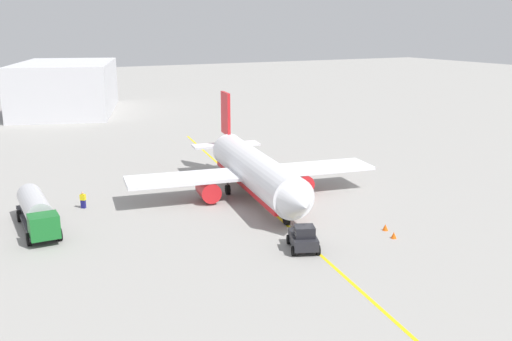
{
  "coord_description": "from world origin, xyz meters",
  "views": [
    {
      "loc": [
        52.66,
        -27.23,
        18.13
      ],
      "look_at": [
        0.0,
        0.0,
        3.0
      ],
      "focal_mm": 40.37,
      "sensor_mm": 36.0,
      "label": 1
    }
  ],
  "objects": [
    {
      "name": "fuel_tanker",
      "position": [
        -0.39,
        -22.17,
        1.73
      ],
      "size": [
        10.85,
        2.95,
        3.15
      ],
      "color": "#2D2D33",
      "rests_on": "ground"
    },
    {
      "name": "ground_plane",
      "position": [
        0.0,
        0.0,
        0.0
      ],
      "size": [
        400.0,
        400.0,
        0.0
      ],
      "primitive_type": "plane",
      "color": "#9E9B96"
    },
    {
      "name": "distant_hangar",
      "position": [
        -73.81,
        -6.82,
        5.19
      ],
      "size": [
        35.95,
        27.48,
        10.4
      ],
      "color": "silver",
      "rests_on": "ground"
    },
    {
      "name": "pushback_tug",
      "position": [
        14.92,
        -3.31,
        1.01
      ],
      "size": [
        4.08,
        3.4,
        2.2
      ],
      "color": "#232328",
      "rests_on": "ground"
    },
    {
      "name": "airplane",
      "position": [
        -0.43,
        0.07,
        2.81
      ],
      "size": [
        28.7,
        27.6,
        9.99
      ],
      "color": "white",
      "rests_on": "ground"
    },
    {
      "name": "taxi_line_marking",
      "position": [
        0.0,
        0.0,
        0.01
      ],
      "size": [
        72.46,
        12.03,
        0.01
      ],
      "primitive_type": "cube",
      "rotation": [
        0.0,
        0.0,
        -0.16
      ],
      "color": "yellow",
      "rests_on": "ground"
    },
    {
      "name": "refueling_worker",
      "position": [
        -4.78,
        -17.26,
        0.82
      ],
      "size": [
        0.6,
        0.63,
        1.71
      ],
      "color": "navy",
      "rests_on": "ground"
    },
    {
      "name": "safety_cone_nose",
      "position": [
        14.42,
        5.72,
        0.3
      ],
      "size": [
        0.53,
        0.53,
        0.59
      ],
      "primitive_type": "cone",
      "color": "#F2590F",
      "rests_on": "ground"
    },
    {
      "name": "safety_cone_wingtip",
      "position": [
        16.32,
        5.08,
        0.28
      ],
      "size": [
        0.51,
        0.51,
        0.57
      ],
      "primitive_type": "cone",
      "color": "#F2590F",
      "rests_on": "ground"
    }
  ]
}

